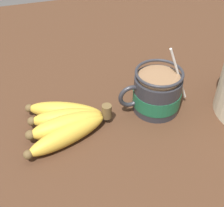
# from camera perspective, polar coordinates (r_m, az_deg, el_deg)

# --- Properties ---
(table) EXTENTS (1.34, 1.34, 0.03)m
(table) POSITION_cam_1_polar(r_m,az_deg,el_deg) (0.67, 4.51, -3.54)
(table) COLOR #422819
(table) RESTS_ON ground
(coffee_mug) EXTENTS (0.16, 0.10, 0.15)m
(coffee_mug) POSITION_cam_1_polar(r_m,az_deg,el_deg) (0.66, 8.16, 1.92)
(coffee_mug) COLOR #28282D
(coffee_mug) RESTS_ON table
(banana_bunch) EXTENTS (0.18, 0.16, 0.04)m
(banana_bunch) POSITION_cam_1_polar(r_m,az_deg,el_deg) (0.62, -8.30, -3.42)
(banana_bunch) COLOR brown
(banana_bunch) RESTS_ON table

